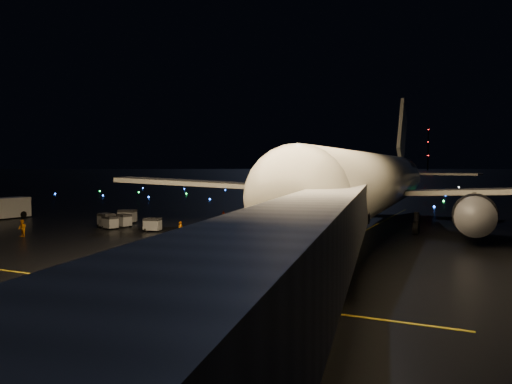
# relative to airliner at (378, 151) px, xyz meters

# --- Properties ---
(ground) EXTENTS (2000.00, 2000.00, 0.00)m
(ground) POSITION_rel_airliner_xyz_m (-13.09, 274.76, -9.50)
(ground) COLOR black
(ground) RESTS_ON ground
(lane_centre) EXTENTS (0.25, 80.00, 0.02)m
(lane_centre) POSITION_rel_airliner_xyz_m (-1.09, -10.24, -9.49)
(lane_centre) COLOR gold
(lane_centre) RESTS_ON ground
(lane_cross) EXTENTS (60.00, 0.25, 0.02)m
(lane_cross) POSITION_rel_airliner_xyz_m (-18.09, -35.24, -9.49)
(lane_cross) COLOR gold
(lane_cross) RESTS_ON ground
(jet_bridge) EXTENTS (14.00, 58.00, 6.60)m
(jet_bridge) POSITION_rel_airliner_xyz_m (7.66, -49.74, -6.20)
(jet_bridge) COLOR #9A9A9B
(jet_bridge) RESTS_ON ground
(airliner) EXTENTS (70.38, 67.21, 19.00)m
(airliner) POSITION_rel_airliner_xyz_m (0.00, 0.00, 0.00)
(airliner) COLOR silver
(airliner) RESTS_ON ground
(pushback_tug) EXTENTS (4.35, 3.44, 1.84)m
(pushback_tug) POSITION_rel_airliner_xyz_m (-2.84, -33.48, -8.58)
(pushback_tug) COLOR silver
(pushback_tug) RESTS_ON ground
(belt_loader) EXTENTS (6.96, 2.55, 3.30)m
(belt_loader) POSITION_rel_airliner_xyz_m (-9.12, -18.05, -7.85)
(belt_loader) COLOR silver
(belt_loader) RESTS_ON ground
(service_truck) EXTENTS (3.35, 8.58, 3.09)m
(service_truck) POSITION_rel_airliner_xyz_m (-51.62, -10.54, -7.96)
(service_truck) COLOR silver
(service_truck) RESTS_ON ground
(crew_b) EXTENTS (1.02, 0.84, 1.89)m
(crew_b) POSITION_rel_airliner_xyz_m (-33.65, -22.51, -8.56)
(crew_b) COLOR orange
(crew_b) RESTS_ON ground
(crew_c) EXTENTS (0.61, 1.09, 1.77)m
(crew_c) POSITION_rel_airliner_xyz_m (-17.77, -15.61, -8.62)
(crew_c) COLOR orange
(crew_c) RESTS_ON ground
(safety_cone_0) EXTENTS (0.60, 0.60, 0.54)m
(safety_cone_0) POSITION_rel_airliner_xyz_m (-11.22, -11.97, -9.23)
(safety_cone_0) COLOR #F7380C
(safety_cone_0) RESTS_ON ground
(safety_cone_1) EXTENTS (0.53, 0.53, 0.47)m
(safety_cone_1) POSITION_rel_airliner_xyz_m (-6.60, -1.60, -9.27)
(safety_cone_1) COLOR #F7380C
(safety_cone_1) RESTS_ON ground
(safety_cone_2) EXTENTS (0.47, 0.47, 0.46)m
(safety_cone_2) POSITION_rel_airliner_xyz_m (-11.51, -7.22, -9.27)
(safety_cone_2) COLOR #F7380C
(safety_cone_2) RESTS_ON ground
(safety_cone_3) EXTENTS (0.49, 0.49, 0.54)m
(safety_cone_3) POSITION_rel_airliner_xyz_m (-26.56, 9.76, -9.23)
(safety_cone_3) COLOR #F7380C
(safety_cone_3) RESTS_ON ground
(radio_mast) EXTENTS (1.80, 1.80, 64.00)m
(radio_mast) POSITION_rel_airliner_xyz_m (-73.09, 714.76, 22.50)
(radio_mast) COLOR black
(radio_mast) RESTS_ON ground
(taxiway_lights) EXTENTS (164.00, 92.00, 0.36)m
(taxiway_lights) POSITION_rel_airliner_xyz_m (-13.09, 80.76, -9.32)
(taxiway_lights) COLOR black
(taxiway_lights) RESTS_ON ground
(baggage_cart_0) EXTENTS (2.09, 1.66, 1.58)m
(baggage_cart_0) POSITION_rel_airliner_xyz_m (-23.60, -12.78, -8.71)
(baggage_cart_0) COLOR gray
(baggage_cart_0) RESTS_ON ground
(baggage_cart_1) EXTENTS (2.47, 2.09, 1.79)m
(baggage_cart_1) POSITION_rel_airliner_xyz_m (-30.93, -12.39, -8.61)
(baggage_cart_1) COLOR gray
(baggage_cart_1) RESTS_ON ground
(baggage_cart_2) EXTENTS (2.15, 1.79, 1.57)m
(baggage_cart_2) POSITION_rel_airliner_xyz_m (-29.63, -13.21, -8.72)
(baggage_cart_2) COLOR gray
(baggage_cart_2) RESTS_ON ground
(baggage_cart_3) EXTENTS (2.20, 1.79, 1.63)m
(baggage_cart_3) POSITION_rel_airliner_xyz_m (-29.46, -11.01, -8.68)
(baggage_cart_3) COLOR gray
(baggage_cart_3) RESTS_ON ground
(baggage_cart_4) EXTENTS (2.45, 1.98, 1.82)m
(baggage_cart_4) POSITION_rel_airliner_xyz_m (-31.77, -7.44, -8.59)
(baggage_cart_4) COLOR gray
(baggage_cart_4) RESTS_ON ground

